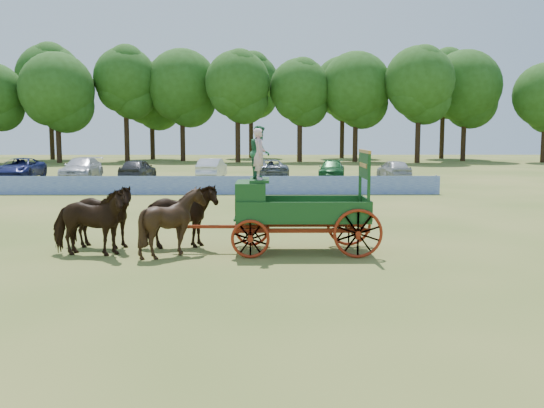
{
  "coord_description": "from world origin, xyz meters",
  "views": [
    {
      "loc": [
        2.23,
        -16.16,
        3.5
      ],
      "look_at": [
        2.36,
        2.4,
        1.3
      ],
      "focal_mm": 40.0,
      "sensor_mm": 36.0,
      "label": 1
    }
  ],
  "objects": [
    {
      "name": "horse_lead_right",
      "position": [
        -2.86,
        1.95,
        0.97
      ],
      "size": [
        2.46,
        1.44,
        1.95
      ],
      "primitive_type": "imported",
      "rotation": [
        0.0,
        0.0,
        1.39
      ],
      "color": "black",
      "rests_on": "ground"
    },
    {
      "name": "parked_cars",
      "position": [
        -7.54,
        29.96,
        0.75
      ],
      "size": [
        39.98,
        6.93,
        1.61
      ],
      "color": "silver",
      "rests_on": "ground"
    },
    {
      "name": "horse_wheel_right",
      "position": [
        -0.46,
        1.95,
        0.97
      ],
      "size": [
        2.48,
        1.52,
        1.95
      ],
      "primitive_type": "imported",
      "rotation": [
        0.0,
        0.0,
        1.78
      ],
      "color": "black",
      "rests_on": "ground"
    },
    {
      "name": "sponsor_banner",
      "position": [
        -1.0,
        18.0,
        0.53
      ],
      "size": [
        26.0,
        0.08,
        1.05
      ],
      "primitive_type": "cube",
      "color": "#1E38A2",
      "rests_on": "ground"
    },
    {
      "name": "horse_wheel_left",
      "position": [
        -0.46,
        0.85,
        0.98
      ],
      "size": [
        1.77,
        1.58,
        1.95
      ],
      "primitive_type": "imported",
      "rotation": [
        0.0,
        0.0,
        1.57
      ],
      "color": "black",
      "rests_on": "ground"
    },
    {
      "name": "ground",
      "position": [
        0.0,
        0.0,
        0.0
      ],
      "size": [
        160.0,
        160.0,
        0.0
      ],
      "primitive_type": "plane",
      "color": "olive",
      "rests_on": "ground"
    },
    {
      "name": "farm_dray",
      "position": [
        2.51,
        1.43,
        1.61
      ],
      "size": [
        6.0,
        2.0,
        3.69
      ],
      "color": "maroon",
      "rests_on": "ground"
    },
    {
      "name": "treeline",
      "position": [
        -6.04,
        59.27,
        9.45
      ],
      "size": [
        86.79,
        22.84,
        14.82
      ],
      "color": "#382314",
      "rests_on": "ground"
    },
    {
      "name": "horse_lead_left",
      "position": [
        -2.86,
        0.85,
        0.97
      ],
      "size": [
        2.4,
        1.27,
        1.95
      ],
      "primitive_type": "imported",
      "rotation": [
        0.0,
        0.0,
        1.47
      ],
      "color": "black",
      "rests_on": "ground"
    }
  ]
}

